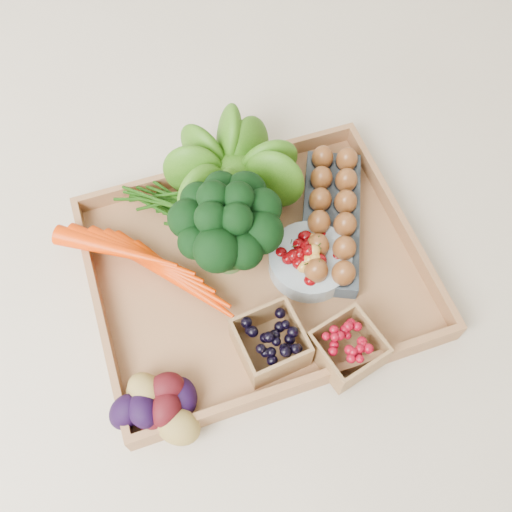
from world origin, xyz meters
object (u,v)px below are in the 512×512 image
object	(u,v)px
tray	(256,271)
egg_carton	(330,221)
broccoli	(228,241)
cherry_bowl	(310,261)

from	to	relation	value
tray	egg_carton	xyz separation A→B (m)	(0.15, 0.04, 0.02)
tray	egg_carton	distance (m)	0.16
egg_carton	tray	bearing A→B (deg)	-140.90
broccoli	cherry_bowl	world-z (taller)	broccoli
broccoli	egg_carton	size ratio (longest dim) A/B	0.63
cherry_bowl	tray	bearing A→B (deg)	163.75
broccoli	cherry_bowl	distance (m)	0.15
tray	cherry_bowl	xyz separation A→B (m)	(0.09, -0.03, 0.03)
cherry_bowl	egg_carton	world-z (taller)	cherry_bowl
tray	cherry_bowl	distance (m)	0.10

